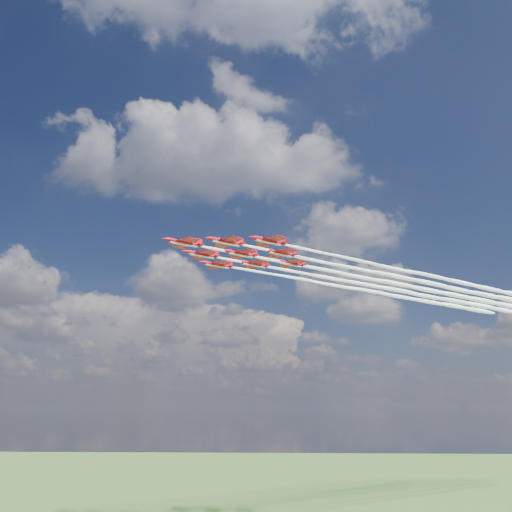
% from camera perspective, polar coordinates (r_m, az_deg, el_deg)
% --- Properties ---
extents(jet_lead, '(113.39, 85.25, 3.10)m').
position_cam_1_polar(jet_lead, '(179.00, 11.11, -2.20)').
color(jet_lead, red).
extents(jet_row2_port, '(113.39, 85.25, 3.10)m').
position_cam_1_polar(jet_row2_port, '(180.95, 14.88, -2.11)').
color(jet_row2_port, red).
extents(jet_row2_starb, '(113.39, 85.25, 3.10)m').
position_cam_1_polar(jet_row2_starb, '(190.54, 11.63, -3.07)').
color(jet_row2_starb, red).
extents(jet_row3_port, '(113.39, 85.25, 3.10)m').
position_cam_1_polar(jet_row3_port, '(183.66, 18.55, -2.01)').
color(jet_row3_port, red).
extents(jet_row3_centre, '(113.39, 85.25, 3.10)m').
position_cam_1_polar(jet_row3_centre, '(192.57, 15.16, -2.97)').
color(jet_row3_centre, red).
extents(jet_row3_starb, '(113.39, 85.25, 3.10)m').
position_cam_1_polar(jet_row3_starb, '(202.13, 12.08, -3.83)').
color(jet_row3_starb, red).
extents(jet_row4_port, '(113.39, 85.25, 3.10)m').
position_cam_1_polar(jet_row4_port, '(195.31, 18.61, -2.86)').
color(jet_row4_port, red).
extents(jet_row4_starb, '(113.39, 85.25, 3.10)m').
position_cam_1_polar(jet_row4_starb, '(204.23, 15.42, -3.73)').
color(jet_row4_starb, red).
extents(jet_tail, '(113.39, 85.25, 3.10)m').
position_cam_1_polar(jet_tail, '(207.00, 18.67, -3.61)').
color(jet_tail, red).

